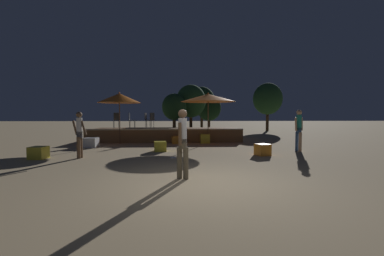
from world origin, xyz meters
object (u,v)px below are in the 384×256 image
at_px(patio_umbrella_1, 208,98).
at_px(background_tree_4, 202,101).
at_px(person_2, 299,129).
at_px(person_0, 183,141).
at_px(person_1, 79,133).
at_px(background_tree_0, 191,101).
at_px(cube_seat_2, 263,150).
at_px(bistro_chair_2, 151,119).
at_px(cube_seat_1, 160,146).
at_px(cube_seat_3, 91,142).
at_px(frisbee_disc, 173,157).
at_px(bistro_chair_1, 131,119).
at_px(bistro_chair_0, 147,118).
at_px(bistro_chair_3, 117,119).
at_px(cube_seat_5, 178,140).
at_px(cube_seat_0, 205,139).
at_px(background_tree_3, 268,99).
at_px(cube_seat_4, 39,153).
at_px(background_tree_1, 174,107).
at_px(background_tree_2, 209,108).
at_px(patio_umbrella_0, 119,98).

bearing_deg(patio_umbrella_1, background_tree_4, 86.70).
bearing_deg(person_2, person_0, 108.24).
bearing_deg(person_1, background_tree_0, -10.94).
xyz_separation_m(cube_seat_2, background_tree_4, (-0.89, 17.48, 2.78)).
relative_size(person_0, bistro_chair_2, 1.89).
height_order(patio_umbrella_1, person_1, patio_umbrella_1).
distance_m(cube_seat_1, person_0, 4.99).
height_order(cube_seat_3, person_1, person_1).
xyz_separation_m(person_1, frisbee_disc, (3.38, -0.13, -0.89)).
distance_m(patio_umbrella_1, bistro_chair_1, 4.99).
height_order(bistro_chair_0, bistro_chair_2, same).
bearing_deg(background_tree_4, bistro_chair_0, -112.12).
relative_size(person_2, bistro_chair_3, 1.99).
height_order(cube_seat_1, person_1, person_1).
height_order(patio_umbrella_1, bistro_chair_0, patio_umbrella_1).
relative_size(cube_seat_5, background_tree_0, 0.17).
xyz_separation_m(patio_umbrella_1, person_2, (3.54, -3.27, -1.51)).
bearing_deg(person_2, cube_seat_0, 23.55).
bearing_deg(cube_seat_2, bistro_chair_0, 128.55).
height_order(patio_umbrella_1, background_tree_3, background_tree_3).
bearing_deg(bistro_chair_2, background_tree_0, -159.89).
height_order(patio_umbrella_1, cube_seat_5, patio_umbrella_1).
bearing_deg(person_1, bistro_chair_1, 1.66).
bearing_deg(bistro_chair_0, cube_seat_4, 166.99).
bearing_deg(patio_umbrella_1, cube_seat_1, -129.22).
relative_size(patio_umbrella_1, background_tree_3, 0.64).
relative_size(person_2, background_tree_4, 0.39).
height_order(bistro_chair_1, background_tree_0, background_tree_0).
distance_m(cube_seat_1, bistro_chair_3, 5.27).
xyz_separation_m(bistro_chair_2, background_tree_1, (1.21, 6.67, 0.89)).
bearing_deg(background_tree_2, background_tree_0, -124.71).
bearing_deg(background_tree_3, cube_seat_2, -109.62).
xyz_separation_m(bistro_chair_0, bistro_chair_1, (-0.90, -0.66, 0.00)).
bearing_deg(frisbee_disc, background_tree_1, 91.13).
height_order(cube_seat_5, background_tree_2, background_tree_2).
height_order(bistro_chair_3, background_tree_1, background_tree_1).
height_order(bistro_chair_3, background_tree_2, background_tree_2).
height_order(patio_umbrella_0, person_1, patio_umbrella_0).
relative_size(cube_seat_1, background_tree_0, 0.13).
distance_m(patio_umbrella_1, bistro_chair_3, 5.57).
bearing_deg(background_tree_0, cube_seat_2, -80.77).
height_order(person_2, bistro_chair_2, person_2).
distance_m(cube_seat_2, background_tree_2, 16.58).
height_order(bistro_chair_1, frisbee_disc, bistro_chair_1).
distance_m(patio_umbrella_1, person_1, 7.09).
distance_m(cube_seat_4, person_2, 10.25).
xyz_separation_m(person_0, background_tree_2, (2.89, 19.97, 1.37)).
relative_size(bistro_chair_3, frisbee_disc, 3.70).
xyz_separation_m(cube_seat_0, bistro_chair_1, (-4.38, 1.58, 1.09)).
height_order(person_1, background_tree_4, background_tree_4).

